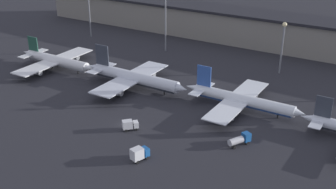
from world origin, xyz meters
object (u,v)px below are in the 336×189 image
object	(u,v)px
airplane_2	(241,100)
service_vehicle_2	(240,140)
airplane_1	(134,78)
airplane_0	(56,61)
service_vehicle_0	(130,125)
service_vehicle_1	(139,153)

from	to	relation	value
airplane_2	service_vehicle_2	size ratio (longest dim) A/B	5.87
airplane_1	service_vehicle_2	distance (m)	52.40
airplane_2	airplane_0	bearing A→B (deg)	-177.00
airplane_0	airplane_1	world-z (taller)	airplane_1
service_vehicle_0	service_vehicle_1	xyz separation A→B (m)	(11.91, -11.90, 0.28)
airplane_0	service_vehicle_1	xyz separation A→B (m)	(68.61, -38.25, -1.36)
service_vehicle_0	airplane_0	bearing A→B (deg)	107.90
airplane_0	airplane_1	xyz separation A→B (m)	(38.81, 0.61, 0.39)
service_vehicle_1	airplane_1	bearing A→B (deg)	55.72
service_vehicle_0	service_vehicle_2	world-z (taller)	service_vehicle_0
airplane_2	service_vehicle_0	distance (m)	38.17
airplane_1	service_vehicle_1	bearing A→B (deg)	-52.66
airplane_1	service_vehicle_2	world-z (taller)	airplane_1
service_vehicle_0	service_vehicle_2	size ratio (longest dim) A/B	0.70
service_vehicle_1	service_vehicle_2	xyz separation A→B (m)	(19.45, 21.07, -0.32)
airplane_0	service_vehicle_2	xyz separation A→B (m)	(88.06, -17.18, -1.68)
airplane_1	service_vehicle_2	bearing A→B (deg)	-20.01
airplane_2	service_vehicle_1	world-z (taller)	airplane_2
airplane_0	airplane_1	size ratio (longest dim) A/B	0.89
service_vehicle_1	service_vehicle_0	bearing A→B (deg)	63.26
airplane_0	service_vehicle_2	distance (m)	89.73
airplane_2	service_vehicle_2	world-z (taller)	airplane_2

